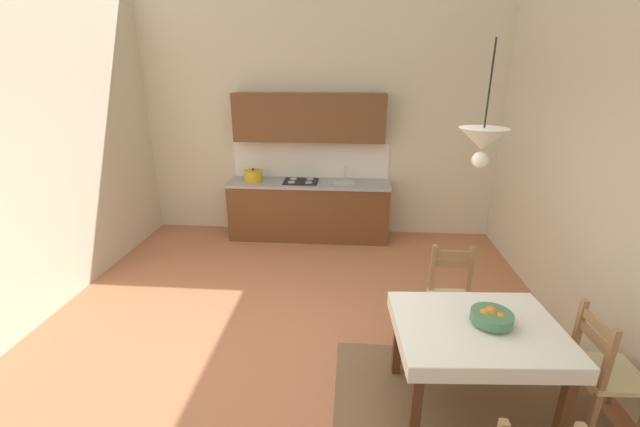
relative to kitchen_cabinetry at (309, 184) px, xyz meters
name	(u,v)px	position (x,y,z in m)	size (l,w,h in m)	color
ground_plane	(291,363)	(0.14, -2.96, -0.91)	(6.01, 7.06, 0.10)	#B7704C
wall_back	(320,102)	(0.14, 0.33, 1.20)	(6.01, 0.12, 4.11)	beige
area_rug	(470,415)	(1.61, -3.49, -0.85)	(2.10, 1.60, 0.01)	brown
kitchen_cabinetry	(309,184)	(0.00, 0.00, 0.00)	(2.47, 0.63, 2.20)	brown
dining_table	(476,341)	(1.61, -3.39, -0.24)	(1.25, 1.00, 0.75)	#56331C
dining_chair_kitchen_side	(452,298)	(1.65, -2.50, -0.41)	(0.42, 0.42, 0.93)	#D1BC89
dining_chair_window_side	(605,372)	(2.53, -3.45, -0.41)	(0.44, 0.44, 0.93)	#D1BC89
fruit_bowl	(492,317)	(1.71, -3.37, -0.04)	(0.30, 0.30, 0.12)	#4C7F5B
pendant_lamp	(483,140)	(1.50, -3.27, 1.23)	(0.32, 0.32, 0.80)	black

